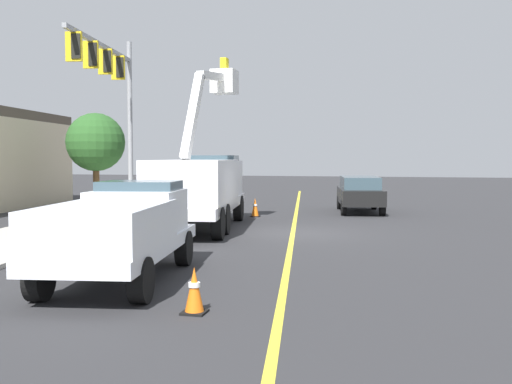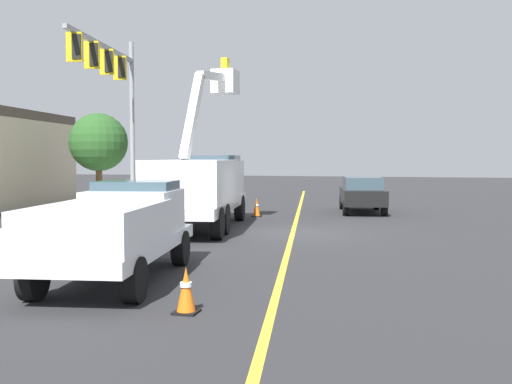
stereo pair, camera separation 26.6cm
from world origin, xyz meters
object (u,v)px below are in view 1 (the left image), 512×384
(service_pickup_truck, at_px, (121,228))
(traffic_cone_leading, at_px, (194,291))
(utility_bucket_truck, at_px, (200,185))
(traffic_cone_mid_front, at_px, (255,207))
(passing_minivan, at_px, (360,192))
(traffic_signal_mast, at_px, (112,84))

(service_pickup_truck, distance_m, traffic_cone_leading, 3.22)
(utility_bucket_truck, bearing_deg, traffic_cone_mid_front, -12.01)
(traffic_cone_leading, bearing_deg, utility_bucket_truck, 18.78)
(service_pickup_truck, distance_m, passing_minivan, 17.34)
(passing_minivan, bearing_deg, traffic_signal_mast, 123.16)
(passing_minivan, xyz_separation_m, traffic_cone_mid_front, (-3.26, 4.32, -0.56))
(traffic_cone_leading, relative_size, traffic_cone_mid_front, 0.94)
(traffic_cone_leading, bearing_deg, service_pickup_truck, 49.17)
(utility_bucket_truck, distance_m, traffic_cone_mid_front, 4.77)
(traffic_cone_leading, distance_m, traffic_signal_mast, 15.92)
(utility_bucket_truck, xyz_separation_m, service_pickup_truck, (-9.13, -1.43, -0.48))
(utility_bucket_truck, bearing_deg, passing_minivan, -34.18)
(traffic_cone_leading, height_order, traffic_signal_mast, traffic_signal_mast)
(service_pickup_truck, xyz_separation_m, traffic_signal_mast, (10.65, 5.71, 4.45))
(service_pickup_truck, xyz_separation_m, traffic_cone_leading, (-2.05, -2.37, -0.73))
(utility_bucket_truck, height_order, traffic_cone_leading, utility_bucket_truck)
(utility_bucket_truck, height_order, traffic_cone_mid_front, utility_bucket_truck)
(traffic_cone_mid_front, bearing_deg, traffic_cone_leading, -169.74)
(traffic_cone_leading, distance_m, traffic_cone_mid_front, 15.95)
(traffic_cone_leading, bearing_deg, traffic_signal_mast, 32.48)
(traffic_cone_mid_front, relative_size, traffic_signal_mast, 0.11)
(passing_minivan, distance_m, traffic_cone_mid_front, 5.44)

